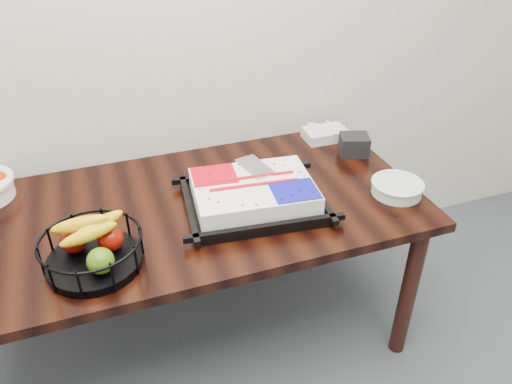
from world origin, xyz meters
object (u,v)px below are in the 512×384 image
object	(u,v)px
fruit_basket	(92,248)
plate_stack	(397,188)
cake_tray	(253,195)
napkin_box	(354,145)
table	(194,223)

from	to	relation	value
fruit_basket	plate_stack	distance (m)	1.19
cake_tray	napkin_box	world-z (taller)	cake_tray
cake_tray	napkin_box	xyz separation A→B (m)	(0.58, 0.24, -0.00)
fruit_basket	napkin_box	size ratio (longest dim) A/B	2.63
table	cake_tray	xyz separation A→B (m)	(0.22, -0.08, 0.14)
cake_tray	table	bearing A→B (deg)	160.33
cake_tray	napkin_box	distance (m)	0.62
fruit_basket	table	bearing A→B (deg)	31.27
table	cake_tray	distance (m)	0.27
cake_tray	napkin_box	bearing A→B (deg)	22.78
cake_tray	fruit_basket	world-z (taller)	fruit_basket
cake_tray	napkin_box	size ratio (longest dim) A/B	4.44
plate_stack	napkin_box	size ratio (longest dim) A/B	1.65
table	fruit_basket	world-z (taller)	fruit_basket
napkin_box	cake_tray	bearing A→B (deg)	-157.22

